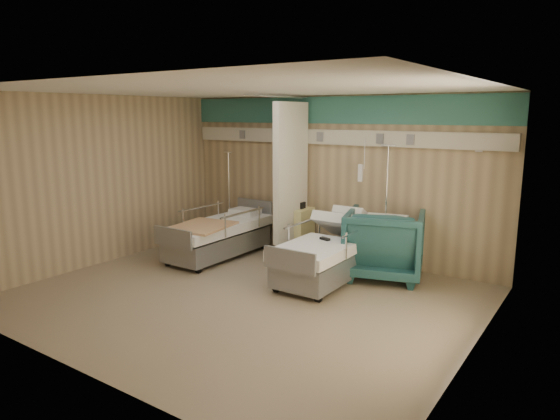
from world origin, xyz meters
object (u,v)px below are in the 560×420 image
object	(u,v)px
bed_left	(218,239)
visitor_armchair	(384,244)
iv_stand_right	(384,245)
iv_stand_left	(230,223)
bedside_cabinet	(296,231)
bed_right	(328,260)

from	to	relation	value
bed_left	visitor_armchair	size ratio (longest dim) A/B	1.85
visitor_armchair	iv_stand_right	xyz separation A→B (m)	(-0.15, 0.37, -0.12)
bed_left	iv_stand_right	size ratio (longest dim) A/B	1.07
iv_stand_left	bed_left	bearing A→B (deg)	-60.80
visitor_armchair	iv_stand_right	distance (m)	0.42
bed_left	iv_stand_left	xyz separation A→B (m)	(-0.53, 0.94, 0.05)
bed_left	iv_stand_right	bearing A→B (deg)	19.78
visitor_armchair	bedside_cabinet	bearing A→B (deg)	-26.01
bedside_cabinet	iv_stand_right	xyz separation A→B (m)	(1.65, 0.07, -0.01)
iv_stand_right	iv_stand_left	bearing A→B (deg)	-179.49
bed_right	visitor_armchair	bearing A→B (deg)	42.71
bedside_cabinet	iv_stand_right	size ratio (longest dim) A/B	0.42
iv_stand_right	iv_stand_left	world-z (taller)	iv_stand_right
visitor_armchair	iv_stand_left	bearing A→B (deg)	-22.34
bed_left	bedside_cabinet	bearing A→B (deg)	40.60
bed_right	visitor_armchair	xyz separation A→B (m)	(0.65, 0.60, 0.22)
bed_left	iv_stand_right	distance (m)	2.87
bedside_cabinet	visitor_armchair	xyz separation A→B (m)	(1.80, -0.30, 0.11)
bedside_cabinet	iv_stand_right	world-z (taller)	iv_stand_right
bed_right	bedside_cabinet	xyz separation A→B (m)	(-1.15, 0.90, 0.11)
bed_left	visitor_armchair	world-z (taller)	visitor_armchair
bed_right	bed_left	size ratio (longest dim) A/B	1.00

